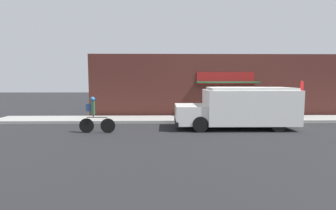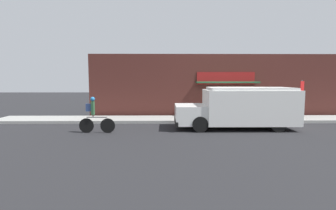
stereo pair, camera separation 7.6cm
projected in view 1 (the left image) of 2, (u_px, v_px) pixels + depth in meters
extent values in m
plane|color=#232326|center=(230.00, 123.00, 15.17)|extent=(70.00, 70.00, 0.00)
cube|color=#999993|center=(226.00, 119.00, 16.25)|extent=(28.00, 2.20, 0.16)
cube|color=#4C231E|center=(221.00, 86.00, 17.50)|extent=(17.63, 0.18, 4.20)
cube|color=maroon|center=(225.00, 78.00, 17.35)|extent=(3.83, 0.05, 0.81)
cube|color=#235633|center=(227.00, 82.00, 16.95)|extent=(4.02, 0.89, 0.10)
cube|color=white|center=(249.00, 107.00, 13.60)|extent=(4.57, 2.32, 1.74)
cube|color=white|center=(190.00, 114.00, 13.60)|extent=(1.57, 2.12, 0.96)
cube|color=white|center=(250.00, 89.00, 13.50)|extent=(4.20, 2.14, 0.12)
cube|color=black|center=(176.00, 121.00, 13.62)|extent=(0.13, 2.25, 0.24)
cube|color=red|center=(219.00, 102.00, 14.96)|extent=(0.03, 0.44, 0.44)
cylinder|color=black|center=(195.00, 118.00, 14.62)|extent=(0.77, 0.26, 0.77)
cylinder|color=black|center=(200.00, 124.00, 12.65)|extent=(0.77, 0.26, 0.77)
cylinder|color=black|center=(263.00, 118.00, 14.67)|extent=(0.77, 0.26, 0.77)
cylinder|color=black|center=(278.00, 124.00, 12.70)|extent=(0.77, 0.26, 0.77)
cylinder|color=black|center=(108.00, 126.00, 12.45)|extent=(0.70, 0.07, 0.70)
cylinder|color=black|center=(87.00, 126.00, 12.47)|extent=(0.70, 0.07, 0.70)
cylinder|color=black|center=(97.00, 117.00, 12.42)|extent=(0.97, 0.07, 0.04)
cylinder|color=black|center=(93.00, 116.00, 12.42)|extent=(0.04, 0.04, 0.12)
cube|color=#2D5B38|center=(93.00, 108.00, 12.38)|extent=(0.13, 0.20, 0.64)
sphere|color=#2375B7|center=(93.00, 99.00, 12.33)|extent=(0.21, 0.21, 0.21)
cube|color=navy|center=(89.00, 107.00, 12.38)|extent=(0.26, 0.15, 0.36)
cylinder|color=slate|center=(301.00, 100.00, 15.67)|extent=(0.07, 0.07, 2.32)
cube|color=red|center=(302.00, 86.00, 15.54)|extent=(0.45, 0.45, 0.60)
cylinder|color=#2D5138|center=(291.00, 110.00, 16.78)|extent=(0.48, 0.48, 0.80)
cylinder|color=black|center=(292.00, 104.00, 16.73)|extent=(0.49, 0.49, 0.04)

